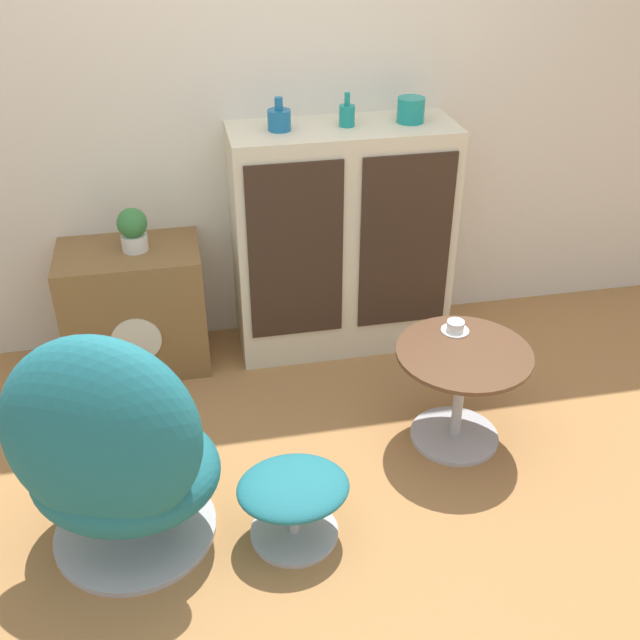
{
  "coord_description": "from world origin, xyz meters",
  "views": [
    {
      "loc": [
        -0.44,
        -2.06,
        2.16
      ],
      "look_at": [
        0.08,
        0.49,
        0.55
      ],
      "focal_mm": 42.0,
      "sensor_mm": 36.0,
      "label": 1
    }
  ],
  "objects_px": {
    "sideboard": "(341,241)",
    "vase_leftmost": "(279,119)",
    "potted_plant": "(133,229)",
    "teacup": "(455,327)",
    "vase_inner_right": "(411,110)",
    "ottoman": "(293,495)",
    "coffee_table": "(460,384)",
    "vase_inner_left": "(347,115)",
    "tv_console": "(135,308)",
    "egg_chair": "(114,455)"
  },
  "relations": [
    {
      "from": "sideboard",
      "to": "vase_leftmost",
      "type": "height_order",
      "value": "vase_leftmost"
    },
    {
      "from": "potted_plant",
      "to": "teacup",
      "type": "xyz_separation_m",
      "value": [
        1.31,
        -0.72,
        -0.25
      ]
    },
    {
      "from": "vase_inner_right",
      "to": "potted_plant",
      "type": "xyz_separation_m",
      "value": [
        -1.29,
        -0.01,
        -0.47
      ]
    },
    {
      "from": "sideboard",
      "to": "teacup",
      "type": "distance_m",
      "value": 0.8
    },
    {
      "from": "ottoman",
      "to": "vase_leftmost",
      "type": "height_order",
      "value": "vase_leftmost"
    },
    {
      "from": "ottoman",
      "to": "teacup",
      "type": "height_order",
      "value": "teacup"
    },
    {
      "from": "coffee_table",
      "to": "vase_inner_right",
      "type": "height_order",
      "value": "vase_inner_right"
    },
    {
      "from": "vase_inner_right",
      "to": "teacup",
      "type": "relative_size",
      "value": 1.05
    },
    {
      "from": "vase_inner_left",
      "to": "potted_plant",
      "type": "xyz_separation_m",
      "value": [
        -0.99,
        -0.01,
        -0.46
      ]
    },
    {
      "from": "tv_console",
      "to": "coffee_table",
      "type": "relative_size",
      "value": 1.18
    },
    {
      "from": "sideboard",
      "to": "egg_chair",
      "type": "height_order",
      "value": "sideboard"
    },
    {
      "from": "tv_console",
      "to": "egg_chair",
      "type": "xyz_separation_m",
      "value": [
        -0.05,
        -1.2,
        0.13
      ]
    },
    {
      "from": "sideboard",
      "to": "coffee_table",
      "type": "bearing_deg",
      "value": -70.34
    },
    {
      "from": "tv_console",
      "to": "vase_leftmost",
      "type": "xyz_separation_m",
      "value": [
        0.73,
        0.01,
        0.88
      ]
    },
    {
      "from": "coffee_table",
      "to": "potted_plant",
      "type": "distance_m",
      "value": 1.62
    },
    {
      "from": "vase_inner_left",
      "to": "vase_inner_right",
      "type": "height_order",
      "value": "vase_inner_left"
    },
    {
      "from": "sideboard",
      "to": "vase_inner_right",
      "type": "xyz_separation_m",
      "value": [
        0.31,
        0.0,
        0.62
      ]
    },
    {
      "from": "ottoman",
      "to": "coffee_table",
      "type": "distance_m",
      "value": 0.88
    },
    {
      "from": "egg_chair",
      "to": "teacup",
      "type": "distance_m",
      "value": 1.48
    },
    {
      "from": "tv_console",
      "to": "vase_inner_left",
      "type": "bearing_deg",
      "value": 0.63
    },
    {
      "from": "vase_leftmost",
      "to": "potted_plant",
      "type": "relative_size",
      "value": 0.71
    },
    {
      "from": "tv_console",
      "to": "ottoman",
      "type": "distance_m",
      "value": 1.39
    },
    {
      "from": "tv_console",
      "to": "ottoman",
      "type": "bearing_deg",
      "value": -66.48
    },
    {
      "from": "coffee_table",
      "to": "vase_inner_right",
      "type": "distance_m",
      "value": 1.26
    },
    {
      "from": "sideboard",
      "to": "tv_console",
      "type": "relative_size",
      "value": 1.72
    },
    {
      "from": "vase_inner_left",
      "to": "teacup",
      "type": "distance_m",
      "value": 1.07
    },
    {
      "from": "sideboard",
      "to": "vase_leftmost",
      "type": "bearing_deg",
      "value": 179.24
    },
    {
      "from": "egg_chair",
      "to": "vase_inner_left",
      "type": "bearing_deg",
      "value": 48.26
    },
    {
      "from": "sideboard",
      "to": "vase_inner_right",
      "type": "relative_size",
      "value": 9.04
    },
    {
      "from": "coffee_table",
      "to": "potted_plant",
      "type": "height_order",
      "value": "potted_plant"
    },
    {
      "from": "potted_plant",
      "to": "coffee_table",
      "type": "bearing_deg",
      "value": -33.98
    },
    {
      "from": "teacup",
      "to": "ottoman",
      "type": "bearing_deg",
      "value": -144.99
    },
    {
      "from": "tv_console",
      "to": "egg_chair",
      "type": "height_order",
      "value": "egg_chair"
    },
    {
      "from": "sideboard",
      "to": "potted_plant",
      "type": "bearing_deg",
      "value": -179.6
    },
    {
      "from": "sideboard",
      "to": "tv_console",
      "type": "bearing_deg",
      "value": -179.58
    },
    {
      "from": "tv_console",
      "to": "potted_plant",
      "type": "relative_size",
      "value": 3.23
    },
    {
      "from": "sideboard",
      "to": "potted_plant",
      "type": "relative_size",
      "value": 5.56
    },
    {
      "from": "tv_console",
      "to": "vase_inner_right",
      "type": "height_order",
      "value": "vase_inner_right"
    },
    {
      "from": "vase_inner_right",
      "to": "teacup",
      "type": "height_order",
      "value": "vase_inner_right"
    },
    {
      "from": "ottoman",
      "to": "coffee_table",
      "type": "height_order",
      "value": "coffee_table"
    },
    {
      "from": "ottoman",
      "to": "vase_leftmost",
      "type": "bearing_deg",
      "value": 82.22
    },
    {
      "from": "tv_console",
      "to": "vase_leftmost",
      "type": "bearing_deg",
      "value": 0.89
    },
    {
      "from": "coffee_table",
      "to": "teacup",
      "type": "height_order",
      "value": "teacup"
    },
    {
      "from": "egg_chair",
      "to": "potted_plant",
      "type": "relative_size",
      "value": 4.63
    },
    {
      "from": "coffee_table",
      "to": "vase_leftmost",
      "type": "distance_m",
      "value": 1.39
    },
    {
      "from": "ottoman",
      "to": "vase_inner_left",
      "type": "height_order",
      "value": "vase_inner_left"
    },
    {
      "from": "tv_console",
      "to": "vase_inner_right",
      "type": "distance_m",
      "value": 1.6
    },
    {
      "from": "vase_inner_right",
      "to": "vase_leftmost",
      "type": "bearing_deg",
      "value": 180.0
    },
    {
      "from": "sideboard",
      "to": "ottoman",
      "type": "xyz_separation_m",
      "value": [
        -0.47,
        -1.28,
        -0.37
      ]
    },
    {
      "from": "tv_console",
      "to": "ottoman",
      "type": "xyz_separation_m",
      "value": [
        0.55,
        -1.27,
        -0.11
      ]
    }
  ]
}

